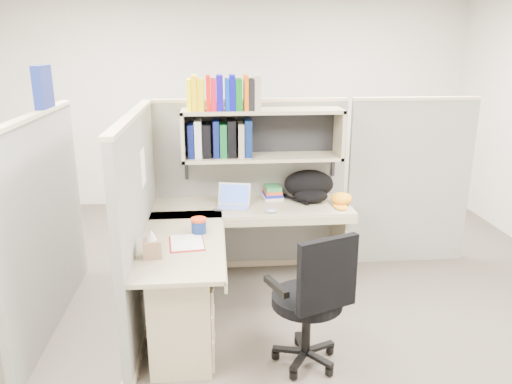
{
  "coord_description": "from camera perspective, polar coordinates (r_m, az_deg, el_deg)",
  "views": [
    {
      "loc": [
        -0.32,
        -3.6,
        2.12
      ],
      "look_at": [
        0.01,
        0.25,
        0.95
      ],
      "focal_mm": 35.0,
      "sensor_mm": 36.0,
      "label": 1
    }
  ],
  "objects": [
    {
      "name": "ground",
      "position": [
        4.19,
        0.2,
        -13.56
      ],
      "size": [
        6.0,
        6.0,
        0.0
      ],
      "primitive_type": "plane",
      "color": "#3B362E",
      "rests_on": "ground"
    },
    {
      "name": "room_shell",
      "position": [
        3.65,
        0.23,
        8.97
      ],
      "size": [
        6.0,
        6.0,
        6.0
      ],
      "color": "beige",
      "rests_on": "ground"
    },
    {
      "name": "cubicle",
      "position": [
        4.23,
        -5.29,
        0.12
      ],
      "size": [
        3.79,
        1.84,
        1.95
      ],
      "color": "slate",
      "rests_on": "ground"
    },
    {
      "name": "desk",
      "position": [
        3.72,
        -5.78,
        -10.14
      ],
      "size": [
        1.74,
        1.75,
        0.73
      ],
      "color": "tan",
      "rests_on": "ground"
    },
    {
      "name": "laptop",
      "position": [
        4.31,
        -2.74,
        -0.55
      ],
      "size": [
        0.35,
        0.35,
        0.21
      ],
      "primitive_type": null,
      "rotation": [
        0.0,
        0.0,
        -0.24
      ],
      "color": "silver",
      "rests_on": "desk"
    },
    {
      "name": "backpack",
      "position": [
        4.54,
        6.19,
        0.68
      ],
      "size": [
        0.53,
        0.46,
        0.27
      ],
      "primitive_type": null,
      "rotation": [
        0.0,
        0.0,
        0.27
      ],
      "color": "black",
      "rests_on": "desk"
    },
    {
      "name": "orange_cap",
      "position": [
        4.5,
        9.76,
        -0.72
      ],
      "size": [
        0.25,
        0.27,
        0.1
      ],
      "primitive_type": null,
      "rotation": [
        0.0,
        0.0,
        -0.34
      ],
      "color": "orange",
      "rests_on": "desk"
    },
    {
      "name": "snack_canister",
      "position": [
        3.79,
        -6.56,
        -3.8
      ],
      "size": [
        0.12,
        0.12,
        0.12
      ],
      "color": "navy",
      "rests_on": "desk"
    },
    {
      "name": "tissue_box",
      "position": [
        3.42,
        -11.8,
        -5.78
      ],
      "size": [
        0.13,
        0.13,
        0.19
      ],
      "primitive_type": null,
      "rotation": [
        0.0,
        0.0,
        0.11
      ],
      "color": "#946E54",
      "rests_on": "desk"
    },
    {
      "name": "mouse",
      "position": [
        4.22,
        1.74,
        -2.16
      ],
      "size": [
        0.11,
        0.09,
        0.04
      ],
      "primitive_type": "ellipsoid",
      "rotation": [
        0.0,
        0.0,
        0.3
      ],
      "color": "#8898C0",
      "rests_on": "desk"
    },
    {
      "name": "paper_cup",
      "position": [
        4.49,
        -1.31,
        -0.62
      ],
      "size": [
        0.07,
        0.07,
        0.09
      ],
      "primitive_type": "cylinder",
      "rotation": [
        0.0,
        0.0,
        -0.05
      ],
      "color": "white",
      "rests_on": "desk"
    },
    {
      "name": "book_stack",
      "position": [
        4.61,
        1.9,
        0.02
      ],
      "size": [
        0.19,
        0.24,
        0.11
      ],
      "primitive_type": null,
      "rotation": [
        0.0,
        0.0,
        0.07
      ],
      "color": "slate",
      "rests_on": "desk"
    },
    {
      "name": "loose_paper",
      "position": [
        3.65,
        -7.92,
        -5.69
      ],
      "size": [
        0.26,
        0.32,
        0.0
      ],
      "primitive_type": null,
      "rotation": [
        0.0,
        0.0,
        0.11
      ],
      "color": "white",
      "rests_on": "desk"
    },
    {
      "name": "task_chair",
      "position": [
        3.42,
        6.19,
        -14.37
      ],
      "size": [
        0.58,
        0.54,
        1.0
      ],
      "color": "black",
      "rests_on": "ground"
    }
  ]
}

